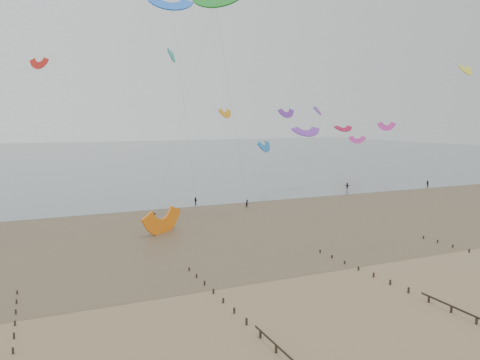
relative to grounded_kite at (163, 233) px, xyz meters
name	(u,v)px	position (x,y,z in m)	size (l,w,h in m)	color
ground	(353,287)	(11.97, -31.13, 0.00)	(500.00, 500.00, 0.00)	brown
sea_and_shore	(204,224)	(7.89, 3.28, 0.01)	(500.00, 665.00, 0.03)	#475654
kitesurfers	(260,199)	(25.39, 17.22, 0.87)	(124.34, 19.75, 1.85)	black
grounded_kite	(163,233)	(0.00, 0.00, 0.00)	(7.69, 4.03, 5.86)	orange
kites_airborne	(134,107)	(8.82, 63.73, 20.83)	(236.42, 131.16, 37.36)	purple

